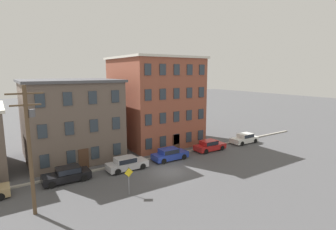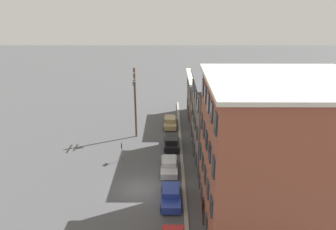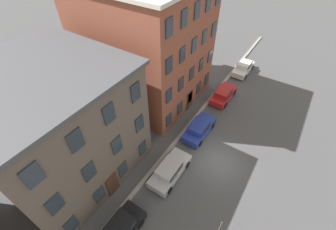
# 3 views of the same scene
# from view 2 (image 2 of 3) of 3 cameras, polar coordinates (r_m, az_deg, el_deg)

# --- Properties ---
(ground_plane) EXTENTS (200.00, 200.00, 0.00)m
(ground_plane) POSITION_cam_2_polar(r_m,az_deg,el_deg) (33.91, -5.03, -12.75)
(ground_plane) COLOR #4C4C4F
(kerb_strip) EXTENTS (56.00, 0.36, 0.16)m
(kerb_strip) POSITION_cam_2_polar(r_m,az_deg,el_deg) (33.76, 2.78, -12.69)
(kerb_strip) COLOR #9E998E
(kerb_strip) RESTS_ON ground_plane
(apartment_corner) EXTENTS (10.67, 10.10, 7.03)m
(apartment_corner) POSITION_cam_2_polar(r_m,az_deg,el_deg) (50.77, 9.07, 2.91)
(apartment_corner) COLOR #66564C
(apartment_corner) RESTS_ON ground_plane
(apartment_midblock) EXTENTS (10.88, 10.76, 9.61)m
(apartment_midblock) POSITION_cam_2_polar(r_m,az_deg,el_deg) (39.08, 12.20, -0.62)
(apartment_midblock) COLOR #66564C
(apartment_midblock) RESTS_ON ground_plane
(apartment_far) EXTENTS (11.12, 11.89, 12.64)m
(apartment_far) POSITION_cam_2_polar(r_m,az_deg,el_deg) (27.67, 18.59, -6.81)
(apartment_far) COLOR brown
(apartment_far) RESTS_ON ground_plane
(car_tan) EXTENTS (4.40, 1.92, 1.43)m
(car_tan) POSITION_cam_2_polar(r_m,az_deg,el_deg) (48.45, 0.36, -1.17)
(car_tan) COLOR tan
(car_tan) RESTS_ON ground_plane
(car_black) EXTENTS (4.40, 1.92, 1.43)m
(car_black) POSITION_cam_2_polar(r_m,az_deg,el_deg) (41.97, 0.63, -4.67)
(car_black) COLOR black
(car_black) RESTS_ON ground_plane
(car_silver) EXTENTS (4.40, 1.92, 1.43)m
(car_silver) POSITION_cam_2_polar(r_m,az_deg,el_deg) (36.53, 0.19, -8.70)
(car_silver) COLOR #B7B7BC
(car_silver) RESTS_ON ground_plane
(car_blue) EXTENTS (4.40, 1.92, 1.43)m
(car_blue) POSITION_cam_2_polar(r_m,az_deg,el_deg) (31.66, 0.47, -13.69)
(car_blue) COLOR #233899
(car_blue) RESTS_ON ground_plane
(caution_sign) EXTENTS (0.87, 0.08, 2.44)m
(caution_sign) POSITION_cam_2_polar(r_m,az_deg,el_deg) (38.53, -8.05, -5.86)
(caution_sign) COLOR slate
(caution_sign) RESTS_ON ground_plane
(utility_pole) EXTENTS (2.40, 0.44, 9.61)m
(utility_pole) POSITION_cam_2_polar(r_m,az_deg,el_deg) (43.66, -5.75, 2.76)
(utility_pole) COLOR brown
(utility_pole) RESTS_ON ground_plane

